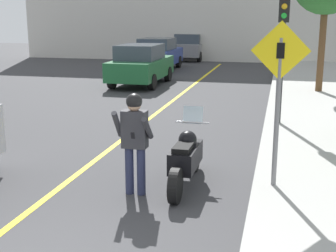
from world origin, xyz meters
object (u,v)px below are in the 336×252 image
at_px(parked_car_green, 141,64).
at_px(parked_car_blue, 158,54).
at_px(parked_car_grey, 190,47).
at_px(traffic_light, 283,32).
at_px(crossing_sign, 279,89).
at_px(motorcycle, 186,158).
at_px(person_biker, 135,134).

height_order(parked_car_green, parked_car_blue, same).
bearing_deg(parked_car_green, parked_car_grey, 90.72).
bearing_deg(parked_car_blue, traffic_light, -61.90).
bearing_deg(parked_car_blue, crossing_sign, -69.02).
height_order(motorcycle, parked_car_grey, parked_car_grey).
xyz_separation_m(person_biker, crossing_sign, (2.20, 0.53, 0.72)).
bearing_deg(parked_car_blue, parked_car_grey, 84.67).
relative_size(person_biker, parked_car_blue, 0.40).
bearing_deg(motorcycle, parked_car_grey, 100.85).
height_order(traffic_light, parked_car_green, traffic_light).
bearing_deg(crossing_sign, motorcycle, 177.70).
xyz_separation_m(traffic_light, parked_car_grey, (-5.82, 17.99, -1.61)).
bearing_deg(parked_car_grey, person_biker, -81.15).
bearing_deg(parked_car_blue, person_biker, -76.32).
bearing_deg(person_biker, motorcycle, 39.45).
xyz_separation_m(traffic_light, parked_car_blue, (-6.38, 11.96, -1.61)).
distance_m(crossing_sign, parked_car_grey, 23.40).
xyz_separation_m(motorcycle, parked_car_green, (-4.19, 11.17, 0.37)).
height_order(crossing_sign, parked_car_green, crossing_sign).
xyz_separation_m(traffic_light, parked_car_green, (-5.68, 6.57, -1.61)).
height_order(motorcycle, crossing_sign, crossing_sign).
distance_m(motorcycle, parked_car_blue, 17.27).
bearing_deg(person_biker, parked_car_green, 106.42).
xyz_separation_m(motorcycle, traffic_light, (1.49, 4.60, 1.97)).
relative_size(person_biker, parked_car_green, 0.40).
bearing_deg(parked_car_grey, motorcycle, -79.15).
distance_m(crossing_sign, traffic_light, 4.71).
relative_size(parked_car_green, parked_car_blue, 1.00).
distance_m(crossing_sign, parked_car_green, 12.61).
distance_m(traffic_light, parked_car_blue, 13.65).
distance_m(motorcycle, traffic_light, 5.22).
bearing_deg(crossing_sign, parked_car_grey, 104.38).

